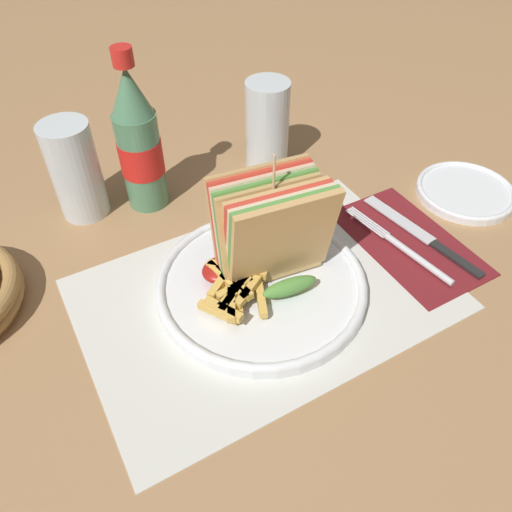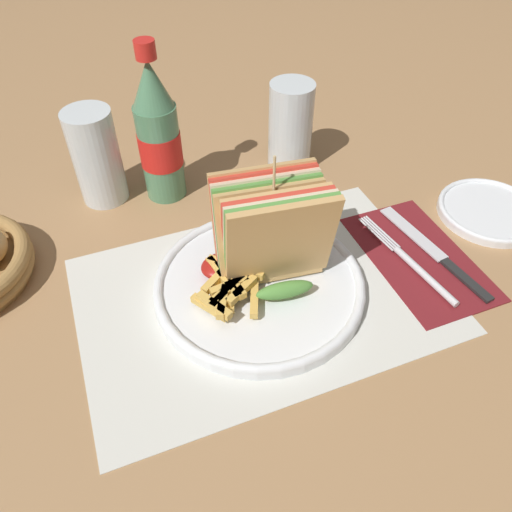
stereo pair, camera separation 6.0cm
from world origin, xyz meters
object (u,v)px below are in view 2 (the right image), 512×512
object	(u,v)px
plate_main	(262,284)
glass_near	(290,133)
knife	(434,252)
coke_bottle_near	(158,136)
club_sandwich	(273,233)
glass_far	(97,157)
fork	(415,266)
side_saucer	(490,211)

from	to	relation	value
plate_main	glass_near	world-z (taller)	glass_near
knife	coke_bottle_near	size ratio (longest dim) A/B	0.87
club_sandwich	glass_far	size ratio (longest dim) A/B	1.19
club_sandwich	coke_bottle_near	bearing A→B (deg)	109.20
club_sandwich	coke_bottle_near	distance (m)	0.24
knife	glass_near	world-z (taller)	glass_near
plate_main	fork	world-z (taller)	plate_main
club_sandwich	knife	distance (m)	0.23
knife	coke_bottle_near	distance (m)	0.40
club_sandwich	coke_bottle_near	size ratio (longest dim) A/B	0.73
club_sandwich	side_saucer	world-z (taller)	club_sandwich
glass_far	side_saucer	bearing A→B (deg)	-25.73
fork	side_saucer	bearing A→B (deg)	11.52
glass_near	glass_far	xyz separation A→B (m)	(-0.29, 0.03, 0.01)
knife	side_saucer	size ratio (longest dim) A/B	1.37
knife	glass_near	size ratio (longest dim) A/B	1.42
coke_bottle_near	side_saucer	world-z (taller)	coke_bottle_near
plate_main	side_saucer	distance (m)	0.36
coke_bottle_near	fork	bearing A→B (deg)	-47.39
plate_main	side_saucer	size ratio (longest dim) A/B	1.78
glass_near	side_saucer	xyz separation A→B (m)	(0.22, -0.22, -0.05)
club_sandwich	fork	xyz separation A→B (m)	(0.18, -0.05, -0.07)
plate_main	glass_far	size ratio (longest dim) A/B	1.85
plate_main	coke_bottle_near	distance (m)	0.26
plate_main	glass_near	bearing A→B (deg)	59.08
glass_far	coke_bottle_near	bearing A→B (deg)	-15.17
side_saucer	club_sandwich	bearing A→B (deg)	-179.37
glass_near	glass_far	bearing A→B (deg)	174.82
plate_main	fork	distance (m)	0.20
club_sandwich	coke_bottle_near	world-z (taller)	coke_bottle_near
club_sandwich	glass_far	world-z (taller)	club_sandwich
knife	glass_far	xyz separation A→B (m)	(-0.38, 0.28, 0.06)
plate_main	glass_near	xyz separation A→B (m)	(0.14, 0.23, 0.05)
plate_main	side_saucer	world-z (taller)	plate_main
fork	coke_bottle_near	world-z (taller)	coke_bottle_near
club_sandwich	glass_near	size ratio (longest dim) A/B	1.19
club_sandwich	side_saucer	xyz separation A→B (m)	(0.34, 0.00, -0.07)
plate_main	glass_near	size ratio (longest dim) A/B	1.85
glass_far	side_saucer	size ratio (longest dim) A/B	0.96
plate_main	glass_far	distance (m)	0.30
club_sandwich	knife	xyz separation A→B (m)	(0.22, -0.04, -0.07)
plate_main	fork	xyz separation A→B (m)	(0.19, -0.04, -0.00)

